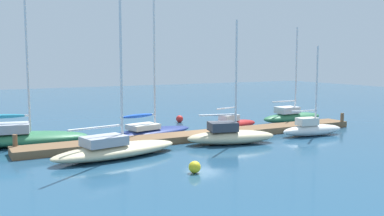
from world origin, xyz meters
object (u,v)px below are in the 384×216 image
sailboat_3 (230,135)px  mooring_buoy_yellow (195,167)px  sailboat_0 (22,136)px  sailboat_5 (312,128)px  sailboat_1 (115,148)px  mooring_buoy_red (180,119)px  sailboat_2 (150,130)px  sailboat_6 (292,116)px  sailboat_4 (233,123)px

sailboat_3 → mooring_buoy_yellow: (-5.72, -5.52, -0.29)m
sailboat_0 → sailboat_5: 20.44m
sailboat_1 → mooring_buoy_red: size_ratio=19.93×
sailboat_3 → sailboat_1: bearing=-163.4°
sailboat_0 → sailboat_1: size_ratio=0.97×
sailboat_3 → sailboat_0: bearing=168.5°
sailboat_2 → mooring_buoy_yellow: (-2.12, -10.84, -0.18)m
sailboat_3 → mooring_buoy_red: size_ratio=12.89×
sailboat_5 → mooring_buoy_yellow: size_ratio=10.74×
sailboat_5 → sailboat_2: bearing=159.0°
sailboat_3 → sailboat_5: sailboat_3 is taller
sailboat_6 → mooring_buoy_red: size_ratio=13.21×
sailboat_6 → mooring_buoy_yellow: bearing=-146.2°
sailboat_4 → sailboat_5: 6.26m
sailboat_1 → sailboat_4: (11.57, 5.23, -0.04)m
sailboat_3 → mooring_buoy_red: bearing=96.2°
sailboat_1 → mooring_buoy_red: sailboat_1 is taller
sailboat_0 → sailboat_3: bearing=-14.2°
sailboat_2 → sailboat_6: size_ratio=1.30×
sailboat_5 → sailboat_6: 6.82m
sailboat_3 → sailboat_4: size_ratio=0.99×
sailboat_0 → sailboat_6: (22.74, -0.18, -0.06)m
sailboat_2 → mooring_buoy_red: 7.26m
sailboat_1 → sailboat_5: size_ratio=1.92×
sailboat_1 → sailboat_3: 8.14m
mooring_buoy_red → sailboat_2: bearing=-134.2°
sailboat_2 → sailboat_6: bearing=-10.9°
sailboat_4 → sailboat_6: 6.94m
sailboat_0 → sailboat_1: 7.62m
sailboat_4 → sailboat_6: bearing=-5.3°
sailboat_5 → sailboat_3: bearing=-175.3°
mooring_buoy_yellow → mooring_buoy_red: (7.18, 16.05, 0.01)m
sailboat_2 → sailboat_4: 7.04m
sailboat_2 → mooring_buoy_red: (5.06, 5.21, -0.17)m
sailboat_6 → mooring_buoy_yellow: (-16.04, -11.29, -0.26)m
sailboat_2 → sailboat_3: (3.59, -5.32, 0.11)m
sailboat_0 → sailboat_5: bearing=-6.2°
sailboat_5 → mooring_buoy_red: size_ratio=10.39×
mooring_buoy_yellow → mooring_buoy_red: mooring_buoy_red is taller
sailboat_0 → sailboat_5: size_ratio=1.86×
sailboat_0 → sailboat_5: sailboat_0 is taller
sailboat_4 → mooring_buoy_yellow: sailboat_4 is taller
sailboat_1 → sailboat_6: size_ratio=1.51×
sailboat_0 → sailboat_1: sailboat_1 is taller
sailboat_1 → mooring_buoy_yellow: (2.42, -5.17, -0.28)m
sailboat_0 → mooring_buoy_yellow: sailboat_0 is taller
sailboat_1 → mooring_buoy_yellow: bearing=-75.6°
mooring_buoy_yellow → sailboat_1: bearing=115.1°
sailboat_3 → mooring_buoy_yellow: bearing=-121.9°
sailboat_5 → mooring_buoy_yellow: 13.84m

